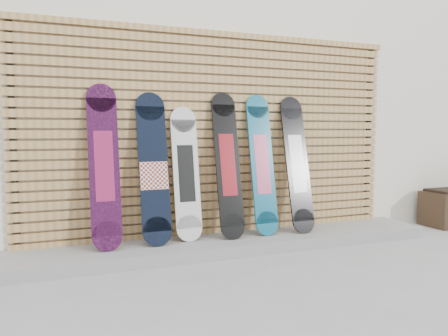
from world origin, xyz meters
The scene contains 10 objects.
ground centered at (0.00, 0.00, 0.00)m, with size 80.00×80.00×0.00m, color #969699.
building centered at (0.50, 3.50, 1.80)m, with size 12.00×5.00×3.60m, color white.
concrete_step centered at (-0.15, 0.68, 0.06)m, with size 4.60×0.70×0.12m, color gray.
slat_wall centered at (-0.15, 0.97, 1.21)m, with size 4.26×0.08×2.29m.
snowboard_0 centered at (-1.38, 0.77, 0.91)m, with size 0.28×0.35×1.57m.
snowboard_1 centered at (-0.91, 0.77, 0.86)m, with size 0.29×0.35×1.51m.
snowboard_2 centered at (-0.57, 0.81, 0.80)m, with size 0.27×0.27×1.37m.
snowboard_3 centered at (-0.12, 0.77, 0.88)m, with size 0.27×0.36×1.53m.
snowboard_4 centered at (0.28, 0.77, 0.88)m, with size 0.26×0.34×1.51m.
snowboard_5 centered at (0.70, 0.75, 0.87)m, with size 0.27×0.39×1.51m.
Camera 1 is at (-1.82, -3.47, 1.24)m, focal length 35.00 mm.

